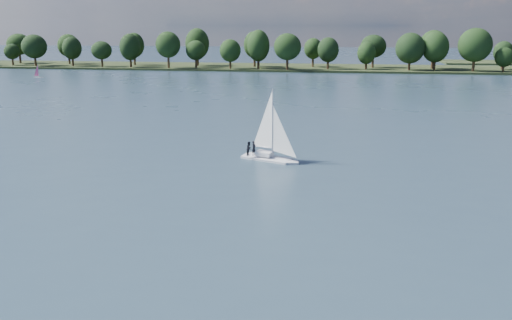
{
  "coord_description": "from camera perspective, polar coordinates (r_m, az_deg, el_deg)",
  "views": [
    {
      "loc": [
        9.02,
        -19.35,
        16.84
      ],
      "look_at": [
        -0.98,
        40.52,
        2.5
      ],
      "focal_mm": 40.0,
      "sensor_mm": 36.0,
      "label": 1
    }
  ],
  "objects": [
    {
      "name": "ground",
      "position": [
        120.87,
        5.13,
        5.23
      ],
      "size": [
        700.0,
        700.0,
        0.0
      ],
      "primitive_type": "plane",
      "color": "#233342",
      "rests_on": "ground"
    },
    {
      "name": "far_shore",
      "position": [
        232.14,
        7.32,
        9.03
      ],
      "size": [
        660.0,
        40.0,
        1.5
      ],
      "primitive_type": "cube",
      "color": "black",
      "rests_on": "ground"
    },
    {
      "name": "sailboat",
      "position": [
        72.54,
        1.12,
        2.05
      ],
      "size": [
        7.54,
        4.83,
        9.66
      ],
      "rotation": [
        0.0,
        0.0,
        -0.41
      ],
      "color": "silver",
      "rests_on": "ground"
    },
    {
      "name": "dinghy_pink",
      "position": [
        204.42,
        -20.92,
        8.02
      ],
      "size": [
        2.97,
        1.3,
        4.66
      ],
      "rotation": [
        0.0,
        0.0,
        0.05
      ],
      "color": "silver",
      "rests_on": "ground"
    },
    {
      "name": "treeline",
      "position": [
        228.55,
        4.69,
        11.06
      ],
      "size": [
        562.5,
        74.16,
        17.43
      ],
      "color": "black",
      "rests_on": "ground"
    }
  ]
}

